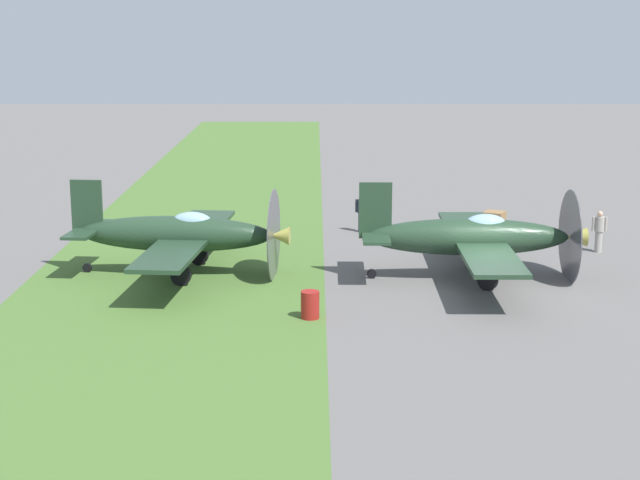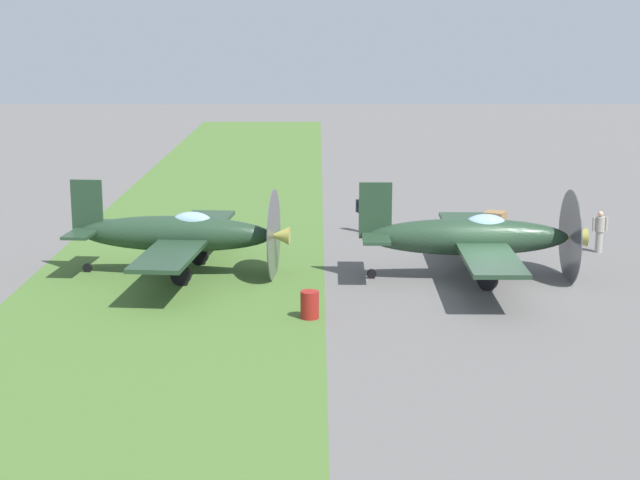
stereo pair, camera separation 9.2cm
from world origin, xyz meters
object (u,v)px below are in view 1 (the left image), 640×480
(ground_crew_chief, at_px, (362,212))
(fuel_drum, at_px, (310,305))
(ground_crew_mechanic, at_px, (599,230))
(supply_crate, at_px, (494,218))
(airplane_lead, at_px, (472,237))
(airplane_wingman, at_px, (180,234))

(ground_crew_chief, bearing_deg, fuel_drum, 106.86)
(ground_crew_mechanic, relative_size, supply_crate, 1.92)
(ground_crew_chief, relative_size, supply_crate, 1.92)
(ground_crew_chief, distance_m, ground_crew_mechanic, 10.44)
(ground_crew_chief, height_order, supply_crate, ground_crew_chief)
(airplane_lead, xyz_separation_m, airplane_wingman, (-0.67, -10.87, -0.02))
(airplane_lead, height_order, fuel_drum, airplane_lead)
(ground_crew_mechanic, bearing_deg, airplane_wingman, 13.69)
(airplane_wingman, xyz_separation_m, supply_crate, (-9.18, 13.48, -1.24))
(ground_crew_chief, distance_m, supply_crate, 6.51)
(airplane_lead, xyz_separation_m, ground_crew_mechanic, (-4.29, 5.95, -0.67))
(fuel_drum, relative_size, supply_crate, 1.00)
(airplane_lead, height_order, supply_crate, airplane_lead)
(airplane_wingman, xyz_separation_m, ground_crew_mechanic, (-3.61, 16.82, -0.65))
(airplane_lead, distance_m, ground_crew_chief, 9.11)
(airplane_wingman, height_order, ground_crew_mechanic, airplane_wingman)
(fuel_drum, bearing_deg, ground_crew_chief, 170.35)
(airplane_lead, relative_size, ground_crew_mechanic, 6.10)
(ground_crew_chief, xyz_separation_m, ground_crew_mechanic, (4.02, 9.63, 0.00))
(airplane_wingman, bearing_deg, ground_crew_chief, 142.10)
(ground_crew_mechanic, xyz_separation_m, supply_crate, (-5.56, -3.34, -0.59))
(ground_crew_mechanic, relative_size, fuel_drum, 1.92)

